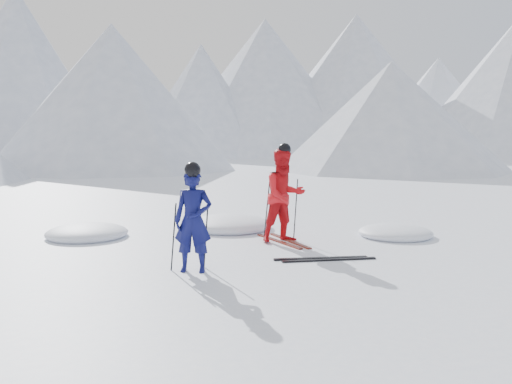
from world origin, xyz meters
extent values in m
plane|color=white|center=(0.00, 0.00, 0.00)|extent=(160.00, 160.00, 0.00)
cone|color=#B2BCD1|center=(-11.51, 40.48, 7.17)|extent=(23.96, 23.96, 14.35)
cone|color=#B2BCD1|center=(-5.08, 51.27, 5.96)|extent=(17.69, 17.69, 11.93)
cone|color=#B2BCD1|center=(4.51, 43.52, 5.42)|extent=(19.63, 19.63, 10.85)
cone|color=#B2BCD1|center=(11.74, 46.25, 7.07)|extent=(23.31, 23.31, 14.15)
cone|color=#B2BCD1|center=(21.49, 44.84, 7.44)|extent=(28.94, 28.94, 14.88)
cone|color=silver|center=(31.93, 45.34, 5.38)|extent=(24.45, 24.45, 10.76)
cone|color=#B2BCD1|center=(12.00, 20.00, 3.25)|extent=(14.00, 14.00, 6.50)
cone|color=#B2BCD1|center=(-4.00, 26.00, 4.50)|extent=(16.00, 16.00, 9.00)
imported|color=#0C0F4C|center=(-3.07, -0.97, 0.83)|extent=(0.71, 0.58, 1.67)
imported|color=red|center=(-0.90, 0.95, 0.96)|extent=(1.05, 0.89, 1.92)
cylinder|color=black|center=(-3.37, -0.82, 0.56)|extent=(0.11, 0.08, 1.11)
cylinder|color=black|center=(-2.82, -0.72, 0.56)|extent=(0.11, 0.07, 1.11)
cylinder|color=black|center=(-1.20, 1.20, 0.64)|extent=(0.13, 0.10, 1.28)
cylinder|color=black|center=(-0.60, 1.10, 0.64)|extent=(0.13, 0.09, 1.28)
cube|color=black|center=(-1.02, 0.95, 0.01)|extent=(0.46, 1.68, 0.03)
cube|color=black|center=(-0.78, 0.95, 0.01)|extent=(0.35, 1.69, 0.03)
cube|color=black|center=(-0.76, -0.70, 0.01)|extent=(1.70, 0.31, 0.03)
cube|color=black|center=(-0.66, -0.85, 0.01)|extent=(1.70, 0.26, 0.03)
ellipsoid|color=white|center=(-4.85, 2.55, 0.00)|extent=(1.74, 1.74, 0.38)
ellipsoid|color=white|center=(1.61, 0.87, 0.00)|extent=(1.59, 1.59, 0.35)
ellipsoid|color=white|center=(-1.67, 2.74, 0.00)|extent=(1.99, 1.99, 0.44)
camera|label=1|loc=(-4.34, -9.51, 2.23)|focal=38.00mm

